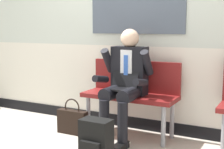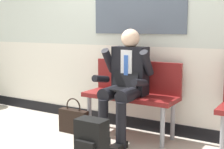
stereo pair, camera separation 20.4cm
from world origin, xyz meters
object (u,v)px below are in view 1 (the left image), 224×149
Objects in this scene: person_seated at (125,81)px; handbag at (72,121)px; bench_with_person at (132,91)px; backpack at (96,144)px.

person_seated is 0.83m from handbag.
bench_with_person reaches higher than backpack.
bench_with_person is 2.54× the size of handbag.
person_seated is 2.89× the size of handbag.
backpack reaches higher than handbag.
handbag is (-0.63, -0.32, -0.38)m from bench_with_person.
backpack is (0.09, -0.79, -0.45)m from person_seated.
backpack is 0.98m from handbag.
person_seated is (0.00, -0.19, 0.14)m from bench_with_person.
bench_with_person reaches higher than handbag.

